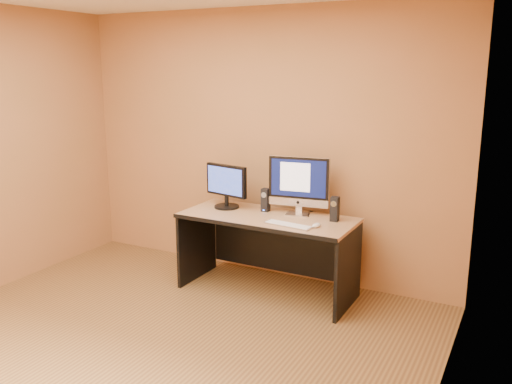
% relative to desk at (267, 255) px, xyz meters
% --- Properties ---
extents(floor, '(4.00, 4.00, 0.00)m').
position_rel_desk_xyz_m(floor, '(-0.32, -1.52, -0.37)').
color(floor, brown).
rests_on(floor, ground).
extents(walls, '(4.00, 4.00, 2.60)m').
position_rel_desk_xyz_m(walls, '(-0.32, -1.52, 0.93)').
color(walls, '#A36A41').
rests_on(walls, ground).
extents(desk, '(1.58, 0.70, 0.73)m').
position_rel_desk_xyz_m(desk, '(0.00, 0.00, 0.00)').
color(desk, tan).
rests_on(desk, ground).
extents(imac, '(0.59, 0.29, 0.54)m').
position_rel_desk_xyz_m(imac, '(0.22, 0.18, 0.64)').
color(imac, '#B3B3B7').
rests_on(imac, desk).
extents(second_monitor, '(0.51, 0.32, 0.41)m').
position_rel_desk_xyz_m(second_monitor, '(-0.48, 0.09, 0.57)').
color(second_monitor, black).
rests_on(second_monitor, desk).
extents(speaker_left, '(0.07, 0.07, 0.22)m').
position_rel_desk_xyz_m(speaker_left, '(-0.09, 0.15, 0.47)').
color(speaker_left, black).
rests_on(speaker_left, desk).
extents(speaker_right, '(0.07, 0.07, 0.22)m').
position_rel_desk_xyz_m(speaker_right, '(0.59, 0.13, 0.47)').
color(speaker_right, black).
rests_on(speaker_right, desk).
extents(keyboard, '(0.43, 0.16, 0.02)m').
position_rel_desk_xyz_m(keyboard, '(0.29, -0.19, 0.37)').
color(keyboard, silver).
rests_on(keyboard, desk).
extents(mouse, '(0.08, 0.11, 0.04)m').
position_rel_desk_xyz_m(mouse, '(0.52, -0.12, 0.38)').
color(mouse, silver).
rests_on(mouse, desk).
extents(cable_a, '(0.07, 0.21, 0.01)m').
position_rel_desk_xyz_m(cable_a, '(0.31, 0.25, 0.37)').
color(cable_a, black).
rests_on(cable_a, desk).
extents(cable_b, '(0.09, 0.16, 0.01)m').
position_rel_desk_xyz_m(cable_b, '(0.26, 0.27, 0.37)').
color(cable_b, black).
rests_on(cable_b, desk).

